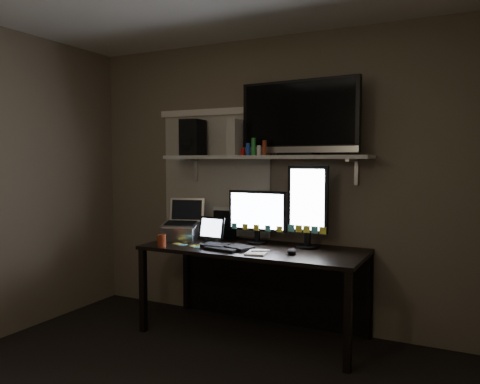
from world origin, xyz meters
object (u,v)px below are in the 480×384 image
Objects in this scene: mouse at (292,251)px; cup at (162,241)px; keyboard at (227,247)px; monitor_portrait at (308,206)px; desk at (259,266)px; laptop at (181,220)px; tv at (299,118)px; monitor_landscape at (257,217)px; tablet at (212,229)px; speaker at (193,138)px; game_console at (238,138)px.

mouse is 1.09× the size of cup.
keyboard is 4.14× the size of cup.
monitor_portrait reaches higher than keyboard.
desk is 0.36m from keyboard.
desk is 0.81m from laptop.
tv is (0.48, 0.34, 1.04)m from keyboard.
monitor_landscape is 2.11× the size of tablet.
cup is 0.10× the size of tv.
cup is 0.32× the size of speaker.
desk is 3.43× the size of monitor_landscape.
mouse is at bearing -74.14° from tv.
keyboard is at bearing -36.97° from speaker.
monitor_landscape is at bearing -168.79° from tv.
game_console reaches higher than keyboard.
desk is at bearing -9.79° from laptop.
tv is at bearing -7.15° from laptop.
tv is at bearing 84.31° from mouse.
mouse is 0.11× the size of tv.
monitor_portrait is at bearing 67.73° from mouse.
game_console is 0.96× the size of speaker.
desk is at bearing -168.58° from monitor_portrait.
monitor_portrait is (0.40, 0.06, 0.52)m from desk.
laptop is at bearing -159.05° from game_console.
desk is at bearing 130.50° from mouse.
monitor_portrait reaches higher than tablet.
speaker is (-0.51, 0.31, 0.90)m from keyboard.
keyboard is 0.60m from laptop.
laptop is 1.37m from tv.
monitor_portrait is at bearing -9.50° from laptop.
speaker is (-0.64, 0.01, 0.68)m from monitor_landscape.
tablet is at bearing 149.50° from keyboard.
mouse is at bearing 10.74° from cup.
game_console is at bearing 161.15° from desk.
keyboard is 1.08m from speaker.
desk is 5.59× the size of speaker.
mouse is (0.37, -0.24, 0.20)m from desk.
monitor_landscape is 0.89m from tv.
laptop is at bearing 172.48° from keyboard.
game_console is at bearing 3.05° from laptop.
tablet reaches higher than desk.
keyboard is 1.39× the size of game_console.
laptop is at bearing -165.52° from tv.
cup is 1.09m from game_console.
keyboard is 1.20× the size of laptop.
monitor_portrait is 0.73m from keyboard.
cup is (-1.08, -0.50, -0.29)m from monitor_portrait.
tv reaches higher than speaker.
tablet reaches higher than mouse.
monitor_portrait is at bearing 24.65° from cup.
tv is (0.31, 0.09, 1.23)m from desk.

